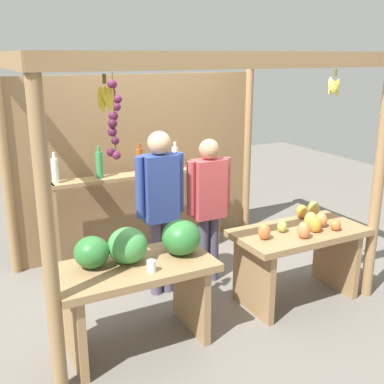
{
  "coord_description": "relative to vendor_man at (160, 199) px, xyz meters",
  "views": [
    {
      "loc": [
        -1.96,
        -3.95,
        2.26
      ],
      "look_at": [
        0.0,
        -0.21,
        1.03
      ],
      "focal_mm": 44.14,
      "sensor_mm": 36.0,
      "label": 1
    }
  ],
  "objects": [
    {
      "name": "bottle_shelf_unit",
      "position": [
        0.14,
        0.88,
        -0.17
      ],
      "size": [
        1.97,
        0.22,
        1.34
      ],
      "color": "#99754C",
      "rests_on": "ground"
    },
    {
      "name": "vendor_man",
      "position": [
        0.0,
        0.0,
        0.0
      ],
      "size": [
        0.48,
        0.22,
        1.6
      ],
      "rotation": [
        0.0,
        0.0,
        0.14
      ],
      "color": "#564B62",
      "rests_on": "ground"
    },
    {
      "name": "vendor_woman",
      "position": [
        0.53,
        0.01,
        -0.08
      ],
      "size": [
        0.48,
        0.2,
        1.48
      ],
      "rotation": [
        0.0,
        0.0,
        -0.04
      ],
      "color": "#4D465F",
      "rests_on": "ground"
    },
    {
      "name": "market_stall",
      "position": [
        0.26,
        0.55,
        0.39
      ],
      "size": [
        3.07,
        2.23,
        2.28
      ],
      "color": "#99754C",
      "rests_on": "ground"
    },
    {
      "name": "fruit_counter_right",
      "position": [
        1.09,
        -0.71,
        -0.41
      ],
      "size": [
        1.24,
        0.64,
        0.87
      ],
      "color": "#99754C",
      "rests_on": "ground"
    },
    {
      "name": "ground_plane",
      "position": [
        0.27,
        0.08,
        -0.96
      ],
      "size": [
        12.0,
        12.0,
        0.0
      ],
      "primitive_type": "plane",
      "color": "slate",
      "rests_on": "ground"
    },
    {
      "name": "fruit_counter_left",
      "position": [
        -0.51,
        -0.69,
        -0.3
      ],
      "size": [
        1.24,
        0.64,
        0.99
      ],
      "color": "#99754C",
      "rests_on": "ground"
    }
  ]
}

